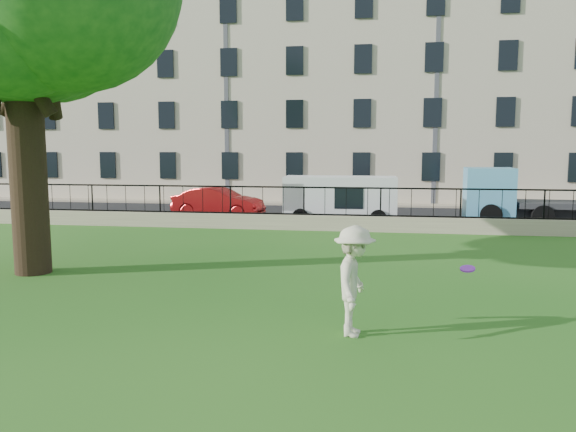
% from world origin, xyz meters
% --- Properties ---
extents(ground, '(120.00, 120.00, 0.00)m').
position_xyz_m(ground, '(0.00, 0.00, 0.00)').
color(ground, '#1F5E16').
rests_on(ground, ground).
extents(retaining_wall, '(50.00, 0.40, 0.60)m').
position_xyz_m(retaining_wall, '(0.00, 12.00, 0.30)').
color(retaining_wall, gray).
rests_on(retaining_wall, ground).
extents(iron_railing, '(50.00, 0.05, 1.13)m').
position_xyz_m(iron_railing, '(0.00, 12.00, 1.15)').
color(iron_railing, black).
rests_on(iron_railing, retaining_wall).
extents(street, '(60.00, 9.00, 0.01)m').
position_xyz_m(street, '(0.00, 16.70, 0.01)').
color(street, black).
rests_on(street, ground).
extents(sidewalk, '(60.00, 1.40, 0.12)m').
position_xyz_m(sidewalk, '(0.00, 21.90, 0.06)').
color(sidewalk, gray).
rests_on(sidewalk, ground).
extents(building_row, '(56.40, 10.40, 13.80)m').
position_xyz_m(building_row, '(0.00, 27.57, 6.92)').
color(building_row, beige).
rests_on(building_row, ground).
extents(man, '(0.82, 1.30, 1.92)m').
position_xyz_m(man, '(2.50, -0.42, 0.96)').
color(man, beige).
rests_on(man, ground).
extents(frisbee, '(0.32, 0.32, 0.12)m').
position_xyz_m(frisbee, '(4.50, 0.40, 1.07)').
color(frisbee, purple).
extents(red_sedan, '(4.40, 1.98, 1.40)m').
position_xyz_m(red_sedan, '(-4.50, 15.40, 0.70)').
color(red_sedan, '#AA1416').
rests_on(red_sedan, street).
extents(white_van, '(4.85, 2.00, 2.02)m').
position_xyz_m(white_van, '(1.27, 14.40, 1.01)').
color(white_van, white).
rests_on(white_van, street).
extents(blue_truck, '(5.80, 2.32, 2.39)m').
position_xyz_m(blue_truck, '(9.51, 15.40, 1.20)').
color(blue_truck, '#5DAFDC').
rests_on(blue_truck, street).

